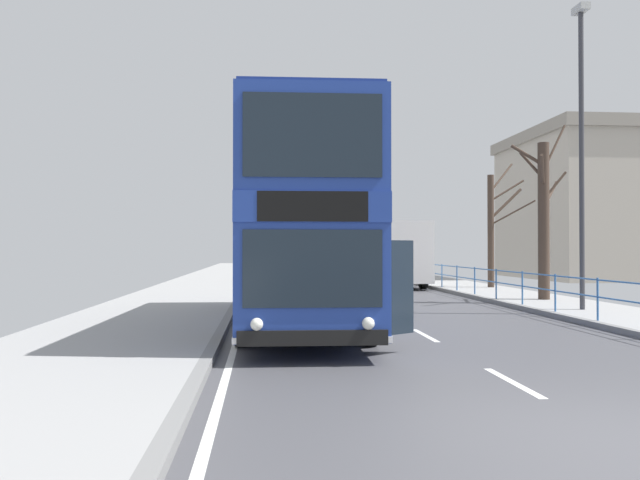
# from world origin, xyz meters

# --- Properties ---
(ground) EXTENTS (15.80, 140.00, 0.20)m
(ground) POSITION_xyz_m (-0.72, -0.00, 0.04)
(ground) COLOR #47474C
(double_decker_bus_main) EXTENTS (3.19, 10.26, 4.56)m
(double_decker_bus_main) POSITION_xyz_m (-2.54, 9.01, 2.38)
(double_decker_bus_main) COLOR navy
(double_decker_bus_main) RESTS_ON ground
(background_bus_far_lane) EXTENTS (2.67, 9.20, 3.06)m
(background_bus_far_lane) POSITION_xyz_m (2.70, 25.77, 1.67)
(background_bus_far_lane) COLOR white
(background_bus_far_lane) RESTS_ON ground
(pedestrian_railing_far_kerb) EXTENTS (0.05, 26.64, 1.01)m
(pedestrian_railing_far_kerb) POSITION_xyz_m (4.45, 13.00, 0.83)
(pedestrian_railing_far_kerb) COLOR #386BA8
(pedestrian_railing_far_kerb) RESTS_ON ground
(street_lamp_far_side) EXTENTS (0.28, 0.60, 8.53)m
(street_lamp_far_side) POSITION_xyz_m (5.46, 11.26, 5.03)
(street_lamp_far_side) COLOR #38383D
(street_lamp_far_side) RESTS_ON ground
(bare_tree_far_00) EXTENTS (1.76, 2.20, 5.61)m
(bare_tree_far_00) POSITION_xyz_m (6.69, 21.63, 2.90)
(bare_tree_far_00) COLOR #423328
(bare_tree_far_00) RESTS_ON ground
(bare_tree_far_01) EXTENTS (2.25, 2.85, 5.97)m
(bare_tree_far_01) POSITION_xyz_m (5.97, 14.85, 2.94)
(bare_tree_far_01) COLOR #423328
(bare_tree_far_01) RESTS_ON ground
(background_building_00) EXTENTS (10.73, 11.46, 9.09)m
(background_building_00) POSITION_xyz_m (17.90, 32.33, 4.57)
(background_building_00) COLOR #B2A899
(background_building_00) RESTS_ON ground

